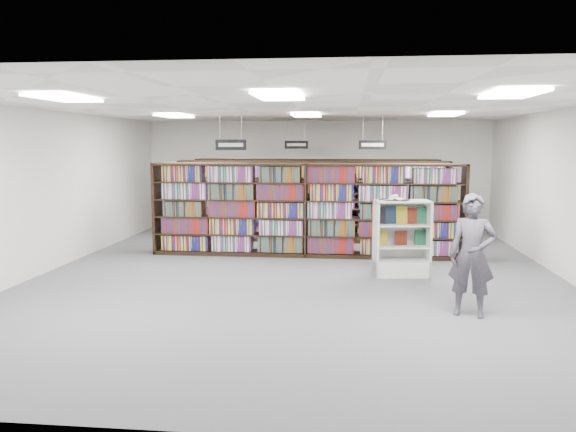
# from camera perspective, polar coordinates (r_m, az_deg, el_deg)

# --- Properties ---
(floor) EXTENTS (12.00, 12.00, 0.00)m
(floor) POSITION_cam_1_polar(r_m,az_deg,el_deg) (10.88, 1.05, -6.11)
(floor) COLOR #4B4B4F
(floor) RESTS_ON ground
(ceiling) EXTENTS (10.00, 12.00, 0.10)m
(ceiling) POSITION_cam_1_polar(r_m,az_deg,el_deg) (10.60, 1.09, 10.96)
(ceiling) COLOR white
(ceiling) RESTS_ON wall_back
(wall_back) EXTENTS (10.00, 0.10, 3.20)m
(wall_back) POSITION_cam_1_polar(r_m,az_deg,el_deg) (16.59, 2.89, 4.10)
(wall_back) COLOR silver
(wall_back) RESTS_ON ground
(wall_front) EXTENTS (10.00, 0.10, 3.20)m
(wall_front) POSITION_cam_1_polar(r_m,az_deg,el_deg) (4.73, -5.34, -3.99)
(wall_front) COLOR silver
(wall_front) RESTS_ON ground
(wall_left) EXTENTS (0.10, 12.00, 3.20)m
(wall_left) POSITION_cam_1_polar(r_m,az_deg,el_deg) (12.13, -23.20, 2.35)
(wall_left) COLOR silver
(wall_left) RESTS_ON ground
(wall_right) EXTENTS (0.10, 12.00, 3.20)m
(wall_right) POSITION_cam_1_polar(r_m,az_deg,el_deg) (11.34, 27.14, 1.83)
(wall_right) COLOR silver
(wall_right) RESTS_ON ground
(bookshelf_row_near) EXTENTS (7.00, 0.60, 2.10)m
(bookshelf_row_near) POSITION_cam_1_polar(r_m,az_deg,el_deg) (12.66, 1.85, 0.62)
(bookshelf_row_near) COLOR black
(bookshelf_row_near) RESTS_ON floor
(bookshelf_row_mid) EXTENTS (7.00, 0.60, 2.10)m
(bookshelf_row_mid) POSITION_cam_1_polar(r_m,az_deg,el_deg) (14.65, 2.43, 1.52)
(bookshelf_row_mid) COLOR black
(bookshelf_row_mid) RESTS_ON floor
(bookshelf_row_far) EXTENTS (7.00, 0.60, 2.10)m
(bookshelf_row_far) POSITION_cam_1_polar(r_m,az_deg,el_deg) (16.33, 2.82, 2.12)
(bookshelf_row_far) COLOR black
(bookshelf_row_far) RESTS_ON floor
(aisle_sign_left) EXTENTS (0.65, 0.02, 0.80)m
(aisle_sign_left) POSITION_cam_1_polar(r_m,az_deg,el_deg) (11.79, -5.83, 7.30)
(aisle_sign_left) COLOR #B2B2B7
(aisle_sign_left) RESTS_ON ceiling
(aisle_sign_right) EXTENTS (0.65, 0.02, 0.80)m
(aisle_sign_right) POSITION_cam_1_polar(r_m,az_deg,el_deg) (13.55, 8.59, 7.26)
(aisle_sign_right) COLOR #B2B2B7
(aisle_sign_right) RESTS_ON ceiling
(aisle_sign_center) EXTENTS (0.65, 0.02, 0.80)m
(aisle_sign_center) POSITION_cam_1_polar(r_m,az_deg,el_deg) (15.61, 0.85, 7.33)
(aisle_sign_center) COLOR #B2B2B7
(aisle_sign_center) RESTS_ON ceiling
(troffer_front_left) EXTENTS (0.60, 1.20, 0.04)m
(troffer_front_left) POSITION_cam_1_polar(r_m,az_deg,el_deg) (8.53, -21.77, 11.08)
(troffer_front_left) COLOR white
(troffer_front_left) RESTS_ON ceiling
(troffer_front_center) EXTENTS (0.60, 1.20, 0.04)m
(troffer_front_center) POSITION_cam_1_polar(r_m,az_deg,el_deg) (7.62, -0.93, 12.09)
(troffer_front_center) COLOR white
(troffer_front_center) RESTS_ON ceiling
(troffer_front_right) EXTENTS (0.60, 1.20, 0.04)m
(troffer_front_right) POSITION_cam_1_polar(r_m,az_deg,el_deg) (7.85, 21.85, 11.44)
(troffer_front_right) COLOR white
(troffer_front_right) RESTS_ON ceiling
(troffer_back_left) EXTENTS (0.60, 1.20, 0.04)m
(troffer_back_left) POSITION_cam_1_polar(r_m,az_deg,el_deg) (13.16, -11.45, 9.93)
(troffer_back_left) COLOR white
(troffer_back_left) RESTS_ON ceiling
(troffer_back_center) EXTENTS (0.60, 1.20, 0.04)m
(troffer_back_center) POSITION_cam_1_polar(r_m,az_deg,el_deg) (12.59, 1.89, 10.20)
(troffer_back_center) COLOR white
(troffer_back_center) RESTS_ON ceiling
(troffer_back_right) EXTENTS (0.60, 1.20, 0.04)m
(troffer_back_right) POSITION_cam_1_polar(r_m,az_deg,el_deg) (12.73, 15.70, 9.90)
(troffer_back_right) COLOR white
(troffer_back_right) RESTS_ON ceiling
(endcap_display) EXTENTS (1.10, 0.66, 1.46)m
(endcap_display) POSITION_cam_1_polar(r_m,az_deg,el_deg) (11.07, 11.40, -3.43)
(endcap_display) COLOR white
(endcap_display) RESTS_ON floor
(open_book) EXTENTS (0.62, 0.50, 0.12)m
(open_book) POSITION_cam_1_polar(r_m,az_deg,el_deg) (10.92, 10.74, 1.76)
(open_book) COLOR black
(open_book) RESTS_ON endcap_display
(shopper) EXTENTS (0.75, 0.60, 1.82)m
(shopper) POSITION_cam_1_polar(r_m,az_deg,el_deg) (8.67, 18.19, -3.81)
(shopper) COLOR #48444E
(shopper) RESTS_ON floor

